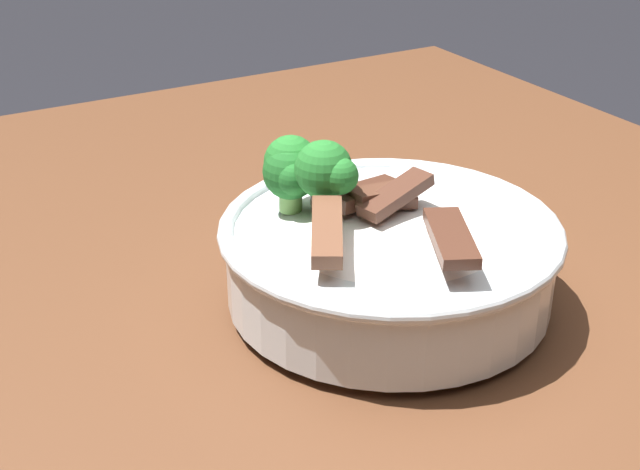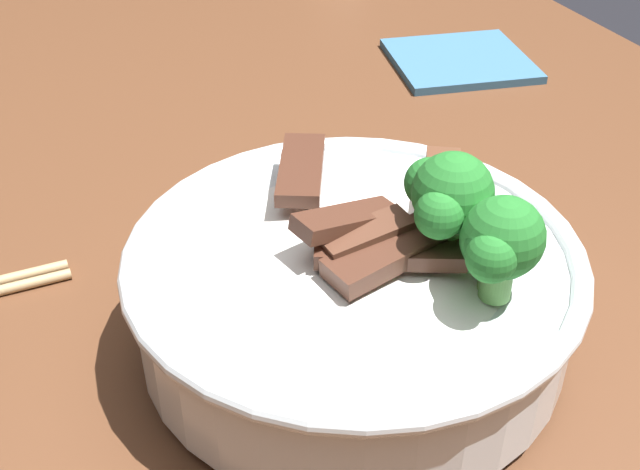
# 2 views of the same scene
# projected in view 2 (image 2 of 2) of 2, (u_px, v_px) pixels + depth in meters

# --- Properties ---
(dining_table) EXTENTS (1.40, 0.96, 0.75)m
(dining_table) POSITION_uv_depth(u_px,v_px,m) (288.00, 361.00, 0.62)
(dining_table) COLOR #56331E
(dining_table) RESTS_ON ground
(rice_bowl) EXTENTS (0.26, 0.26, 0.13)m
(rice_bowl) POSITION_uv_depth(u_px,v_px,m) (359.00, 281.00, 0.46)
(rice_bowl) COLOR silver
(rice_bowl) RESTS_ON dining_table
(folded_napkin) EXTENTS (0.15, 0.16, 0.01)m
(folded_napkin) POSITION_uv_depth(u_px,v_px,m) (460.00, 61.00, 0.83)
(folded_napkin) COLOR #386689
(folded_napkin) RESTS_ON dining_table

